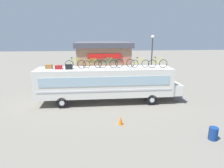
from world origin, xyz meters
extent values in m
plane|color=slate|center=(0.00, 0.00, 0.00)|extent=(120.00, 120.00, 0.00)
cube|color=silver|center=(0.00, 0.00, 1.93)|extent=(11.84, 2.57, 2.44)
cube|color=silver|center=(6.39, 0.00, 1.19)|extent=(0.93, 2.36, 0.95)
cube|color=#99B7C6|center=(0.00, -1.30, 2.25)|extent=(10.89, 0.04, 0.76)
cube|color=#99B7C6|center=(0.00, 1.30, 2.25)|extent=(10.89, 0.04, 0.76)
cube|color=silver|center=(0.00, -1.30, 1.44)|extent=(11.37, 0.03, 0.12)
cube|color=silver|center=(0.00, 1.30, 1.44)|extent=(11.37, 0.03, 0.12)
cube|color=silver|center=(6.91, 0.00, 0.63)|extent=(0.16, 2.44, 0.24)
cylinder|color=black|center=(4.03, -1.14, 0.47)|extent=(0.94, 0.28, 0.94)
cylinder|color=silver|center=(4.03, -1.14, 0.47)|extent=(0.42, 0.30, 0.42)
cylinder|color=black|center=(4.03, 1.14, 0.47)|extent=(0.94, 0.28, 0.94)
cylinder|color=silver|center=(4.03, 1.14, 0.47)|extent=(0.42, 0.30, 0.42)
cylinder|color=black|center=(-3.67, -1.14, 0.47)|extent=(0.94, 0.28, 0.94)
cylinder|color=silver|center=(-3.67, -1.14, 0.47)|extent=(0.42, 0.30, 0.42)
cylinder|color=black|center=(-3.67, 1.14, 0.47)|extent=(0.94, 0.28, 0.94)
cylinder|color=silver|center=(-3.67, 1.14, 0.47)|extent=(0.42, 0.30, 0.42)
cube|color=olive|center=(-4.81, 0.18, 3.33)|extent=(0.56, 0.50, 0.36)
cube|color=maroon|center=(-3.93, -0.18, 3.31)|extent=(0.57, 0.38, 0.32)
cube|color=black|center=(-3.05, -0.34, 3.36)|extent=(0.58, 0.34, 0.42)
torus|color=black|center=(-3.06, 0.01, 3.51)|extent=(0.72, 0.04, 0.72)
torus|color=black|center=(-2.00, 0.01, 3.51)|extent=(0.72, 0.04, 0.72)
cylinder|color=#B2B20C|center=(-2.74, 0.01, 3.78)|extent=(0.20, 0.04, 0.52)
cylinder|color=#B2B20C|center=(-2.42, 0.01, 3.77)|extent=(0.49, 0.04, 0.50)
cylinder|color=#B2B20C|center=(-2.51, 0.01, 4.02)|extent=(0.64, 0.04, 0.07)
cylinder|color=#B2B20C|center=(-2.86, 0.01, 3.52)|extent=(0.40, 0.03, 0.05)
cylinder|color=#B2B20C|center=(-2.94, 0.01, 3.77)|extent=(0.26, 0.03, 0.54)
cylinder|color=#B2B20C|center=(-2.10, 0.01, 3.76)|extent=(0.22, 0.03, 0.50)
cylinder|color=silver|center=(-2.19, 0.01, 4.05)|extent=(0.03, 0.44, 0.03)
ellipsoid|color=black|center=(-2.82, 0.01, 4.08)|extent=(0.20, 0.08, 0.06)
torus|color=black|center=(-1.58, 0.13, 3.48)|extent=(0.66, 0.04, 0.66)
torus|color=black|center=(-0.58, 0.13, 3.48)|extent=(0.66, 0.04, 0.66)
cylinder|color=#B2B20C|center=(-1.28, 0.13, 3.73)|extent=(0.19, 0.04, 0.47)
cylinder|color=#B2B20C|center=(-0.98, 0.13, 3.72)|extent=(0.46, 0.04, 0.45)
cylinder|color=#B2B20C|center=(-1.06, 0.13, 3.94)|extent=(0.60, 0.04, 0.07)
cylinder|color=#B2B20C|center=(-1.39, 0.13, 3.49)|extent=(0.38, 0.03, 0.05)
cylinder|color=#B2B20C|center=(-1.47, 0.13, 3.72)|extent=(0.25, 0.03, 0.49)
cylinder|color=#B2B20C|center=(-0.67, 0.13, 3.71)|extent=(0.21, 0.03, 0.46)
cylinder|color=silver|center=(-0.76, 0.13, 3.98)|extent=(0.03, 0.44, 0.03)
ellipsoid|color=black|center=(-1.36, 0.13, 4.00)|extent=(0.20, 0.08, 0.06)
torus|color=black|center=(-0.18, 0.01, 3.51)|extent=(0.72, 0.04, 0.72)
torus|color=black|center=(0.79, 0.01, 3.51)|extent=(0.72, 0.04, 0.72)
cylinder|color=green|center=(0.11, 0.01, 3.78)|extent=(0.19, 0.04, 0.51)
cylinder|color=green|center=(0.40, 0.01, 3.77)|extent=(0.46, 0.04, 0.49)
cylinder|color=green|center=(0.32, 0.01, 4.02)|extent=(0.59, 0.04, 0.07)
cylinder|color=green|center=(0.00, 0.01, 3.52)|extent=(0.37, 0.03, 0.05)
cylinder|color=green|center=(-0.08, 0.01, 3.77)|extent=(0.24, 0.03, 0.53)
cylinder|color=green|center=(0.70, 0.01, 3.76)|extent=(0.21, 0.03, 0.50)
cylinder|color=silver|center=(0.62, 0.01, 4.05)|extent=(0.03, 0.44, 0.03)
ellipsoid|color=black|center=(0.03, 0.01, 4.07)|extent=(0.20, 0.08, 0.06)
torus|color=black|center=(1.32, 0.18, 3.52)|extent=(0.74, 0.04, 0.74)
torus|color=black|center=(2.32, 0.18, 3.52)|extent=(0.74, 0.04, 0.74)
cylinder|color=red|center=(1.62, 0.18, 3.80)|extent=(0.19, 0.04, 0.53)
cylinder|color=red|center=(1.92, 0.18, 3.78)|extent=(0.47, 0.04, 0.51)
cylinder|color=red|center=(1.84, 0.18, 4.04)|extent=(0.60, 0.04, 0.07)
cylinder|color=red|center=(1.51, 0.18, 3.53)|extent=(0.38, 0.03, 0.05)
cylinder|color=red|center=(1.43, 0.18, 3.79)|extent=(0.25, 0.03, 0.55)
cylinder|color=red|center=(2.23, 0.18, 3.77)|extent=(0.21, 0.03, 0.52)
cylinder|color=silver|center=(2.14, 0.18, 4.08)|extent=(0.03, 0.44, 0.03)
ellipsoid|color=black|center=(1.54, 0.18, 4.10)|extent=(0.20, 0.08, 0.06)
torus|color=black|center=(2.66, 0.01, 3.50)|extent=(0.69, 0.04, 0.69)
torus|color=black|center=(3.65, 0.01, 3.50)|extent=(0.69, 0.04, 0.69)
cylinder|color=#B2B20C|center=(2.96, 0.01, 3.76)|extent=(0.19, 0.04, 0.49)
cylinder|color=#B2B20C|center=(3.25, 0.01, 3.74)|extent=(0.46, 0.04, 0.47)
cylinder|color=#B2B20C|center=(3.17, 0.01, 3.98)|extent=(0.59, 0.04, 0.07)
cylinder|color=#B2B20C|center=(2.85, 0.01, 3.51)|extent=(0.38, 0.03, 0.05)
cylinder|color=#B2B20C|center=(2.77, 0.01, 3.75)|extent=(0.24, 0.03, 0.51)
cylinder|color=#B2B20C|center=(3.56, 0.01, 3.73)|extent=(0.21, 0.03, 0.48)
cylinder|color=silver|center=(3.47, 0.01, 4.01)|extent=(0.03, 0.44, 0.03)
ellipsoid|color=black|center=(2.88, 0.01, 4.04)|extent=(0.20, 0.08, 0.06)
torus|color=black|center=(4.16, -0.35, 3.52)|extent=(0.73, 0.04, 0.73)
torus|color=black|center=(5.16, -0.35, 3.52)|extent=(0.73, 0.04, 0.73)
cylinder|color=#B2B20C|center=(4.46, -0.35, 3.80)|extent=(0.19, 0.04, 0.53)
cylinder|color=#B2B20C|center=(4.76, -0.35, 3.78)|extent=(0.46, 0.04, 0.50)
cylinder|color=#B2B20C|center=(4.68, -0.35, 4.04)|extent=(0.60, 0.04, 0.07)
cylinder|color=#B2B20C|center=(4.35, -0.35, 3.53)|extent=(0.38, 0.03, 0.05)
cylinder|color=#B2B20C|center=(4.27, -0.35, 3.79)|extent=(0.25, 0.03, 0.55)
cylinder|color=#B2B20C|center=(5.07, -0.35, 3.77)|extent=(0.21, 0.03, 0.51)
cylinder|color=silver|center=(4.98, -0.35, 4.07)|extent=(0.03, 0.44, 0.03)
ellipsoid|color=black|center=(4.38, -0.35, 4.09)|extent=(0.20, 0.08, 0.06)
cube|color=tan|center=(0.69, 16.38, 2.02)|extent=(8.37, 8.18, 4.04)
cube|color=#4C4C56|center=(0.69, 16.38, 4.44)|extent=(9.04, 8.83, 0.79)
cube|color=red|center=(0.69, 12.19, 2.91)|extent=(5.02, 0.16, 0.70)
cylinder|color=navy|center=(5.88, -7.18, 0.38)|extent=(0.51, 0.51, 0.76)
cone|color=orange|center=(0.77, -4.70, 0.30)|extent=(0.34, 0.34, 0.60)
cylinder|color=#38383D|center=(5.77, 5.10, 2.84)|extent=(0.14, 0.14, 5.69)
sphere|color=#F2EDCC|center=(5.77, 5.10, 5.79)|extent=(0.36, 0.36, 0.36)
camera|label=1|loc=(-1.00, -16.75, 5.95)|focal=30.94mm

